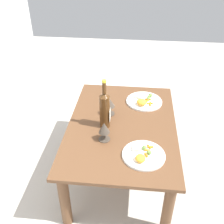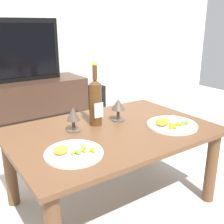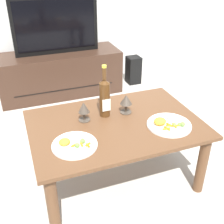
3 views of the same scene
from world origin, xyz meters
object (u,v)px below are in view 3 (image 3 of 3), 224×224
at_px(tv_screen, 56,25).
at_px(goblet_left, 84,109).
at_px(dining_table, 115,133).
at_px(wine_bottle, 105,96).
at_px(dinner_plate_right, 168,124).
at_px(floor_speaker, 133,70).
at_px(dinner_plate_left, 74,144).
at_px(tv_stand, 60,73).
at_px(goblet_right, 126,101).

xyz_separation_m(tv_screen, goblet_left, (-0.11, -1.48, -0.23)).
bearing_deg(dining_table, goblet_left, 150.05).
relative_size(tv_screen, wine_bottle, 2.48).
relative_size(dining_table, dinner_plate_right, 3.88).
bearing_deg(tv_screen, goblet_left, -94.30).
xyz_separation_m(floor_speaker, dinner_plate_left, (-1.17, -1.73, 0.32)).
xyz_separation_m(tv_stand, dinner_plate_right, (0.39, -1.75, 0.25)).
relative_size(dining_table, wine_bottle, 3.08).
height_order(tv_screen, goblet_left, tv_screen).
relative_size(dining_table, goblet_right, 8.21).
bearing_deg(tv_screen, goblet_right, -82.44).
bearing_deg(dinner_plate_left, dinner_plate_right, 0.01).
relative_size(tv_screen, dinner_plate_right, 3.12).
relative_size(wine_bottle, dinner_plate_left, 1.36).
height_order(dining_table, goblet_right, goblet_right).
distance_m(tv_screen, dinner_plate_right, 1.82).
bearing_deg(dinner_plate_left, floor_speaker, 55.79).
distance_m(dining_table, tv_stand, 1.60).
bearing_deg(dinner_plate_right, tv_screen, 102.64).
height_order(tv_stand, floor_speaker, tv_stand).
xyz_separation_m(tv_stand, wine_bottle, (0.04, -1.47, 0.38)).
bearing_deg(dining_table, dinner_plate_right, -26.26).
relative_size(goblet_left, dinner_plate_left, 0.50).
bearing_deg(goblet_left, wine_bottle, 5.52).
relative_size(goblet_right, dinner_plate_right, 0.47).
bearing_deg(goblet_left, dinner_plate_left, -117.32).
height_order(tv_stand, goblet_right, goblet_right).
bearing_deg(goblet_right, tv_screen, 97.56).
bearing_deg(floor_speaker, dining_table, -119.49).
bearing_deg(goblet_left, dining_table, -29.95).
bearing_deg(tv_stand, goblet_right, -82.45).
distance_m(tv_stand, dinner_plate_right, 1.81).
relative_size(floor_speaker, goblet_left, 2.48).
xyz_separation_m(wine_bottle, dinner_plate_left, (-0.29, -0.28, -0.14)).
bearing_deg(dinner_plate_left, goblet_right, 30.69).
bearing_deg(dining_table, tv_screen, 92.71).
xyz_separation_m(floor_speaker, goblet_right, (-0.73, -1.46, 0.41)).
height_order(dining_table, wine_bottle, wine_bottle).
xyz_separation_m(dining_table, goblet_right, (0.12, 0.11, 0.18)).
distance_m(dining_table, dinner_plate_left, 0.37).
distance_m(goblet_right, dinner_plate_left, 0.52).
distance_m(dining_table, floor_speaker, 1.80).
bearing_deg(tv_stand, dinner_plate_right, -77.37).
distance_m(floor_speaker, wine_bottle, 1.76).
xyz_separation_m(wine_bottle, goblet_right, (0.15, -0.01, -0.05)).
xyz_separation_m(goblet_left, goblet_right, (0.31, 0.00, 0.00)).
relative_size(dining_table, dinner_plate_left, 4.19).
bearing_deg(dinner_plate_right, dining_table, 153.74).
bearing_deg(dinner_plate_left, dining_table, 25.82).
distance_m(tv_screen, wine_bottle, 1.48).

